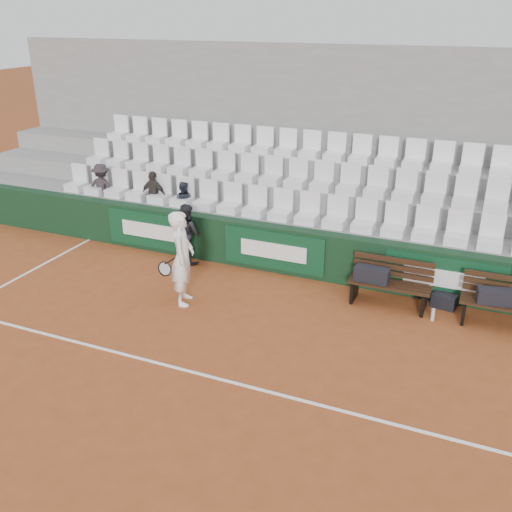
{
  "coord_description": "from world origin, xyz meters",
  "views": [
    {
      "loc": [
        3.72,
        -6.36,
        5.12
      ],
      "look_at": [
        0.01,
        2.4,
        1.0
      ],
      "focal_mm": 40.0,
      "sensor_mm": 36.0,
      "label": 1
    }
  ],
  "objects": [
    {
      "name": "grandstand_tier_back",
      "position": [
        0.0,
        6.53,
        0.95
      ],
      "size": [
        18.0,
        0.95,
        1.9
      ],
      "primitive_type": "cube",
      "color": "gray",
      "rests_on": "ground"
    },
    {
      "name": "spectator_a",
      "position": [
        -4.96,
        4.5,
        1.59
      ],
      "size": [
        0.83,
        0.57,
        1.18
      ],
      "primitive_type": "imported",
      "rotation": [
        0.0,
        0.0,
        3.33
      ],
      "color": "#292126",
      "rests_on": "grandstand_tier_front"
    },
    {
      "name": "bench_left",
      "position": [
        2.3,
        3.35,
        0.23
      ],
      "size": [
        1.5,
        0.56,
        0.45
      ],
      "primitive_type": "cube",
      "color": "black",
      "rests_on": "ground"
    },
    {
      "name": "spectator_c",
      "position": [
        -2.7,
        4.5,
        1.5
      ],
      "size": [
        0.54,
        0.45,
        0.99
      ],
      "primitive_type": "imported",
      "rotation": [
        0.0,
        0.0,
        3.31
      ],
      "color": "#1F252E",
      "rests_on": "grandstand_tier_front"
    },
    {
      "name": "back_barrier",
      "position": [
        0.07,
        3.99,
        0.5
      ],
      "size": [
        18.0,
        0.34,
        1.0
      ],
      "color": "black",
      "rests_on": "ground"
    },
    {
      "name": "ground",
      "position": [
        0.0,
        0.0,
        0.0
      ],
      "size": [
        80.0,
        80.0,
        0.0
      ],
      "primitive_type": "plane",
      "color": "brown",
      "rests_on": "ground"
    },
    {
      "name": "grandstand_tier_front",
      "position": [
        0.0,
        4.62,
        0.5
      ],
      "size": [
        18.0,
        0.95,
        1.0
      ],
      "primitive_type": "cube",
      "color": "gray",
      "rests_on": "ground"
    },
    {
      "name": "seat_row_mid",
      "position": [
        0.0,
        5.4,
        1.77
      ],
      "size": [
        11.9,
        0.44,
        0.63
      ],
      "primitive_type": "cube",
      "color": "silver",
      "rests_on": "grandstand_tier_mid"
    },
    {
      "name": "grandstand_tier_mid",
      "position": [
        0.0,
        5.58,
        0.72
      ],
      "size": [
        18.0,
        0.95,
        1.45
      ],
      "primitive_type": "cube",
      "color": "gray",
      "rests_on": "ground"
    },
    {
      "name": "water_bottle_far",
      "position": [
        3.15,
        3.08,
        0.12
      ],
      "size": [
        0.06,
        0.06,
        0.23
      ],
      "primitive_type": "cylinder",
      "color": "silver",
      "rests_on": "ground"
    },
    {
      "name": "sports_bag_left",
      "position": [
        1.96,
        3.33,
        0.59
      ],
      "size": [
        0.65,
        0.3,
        0.27
      ],
      "primitive_type": "cube",
      "rotation": [
        0.0,
        0.0,
        -0.04
      ],
      "color": "black",
      "rests_on": "bench_left"
    },
    {
      "name": "tennis_player",
      "position": [
        -1.29,
        1.97,
        0.91
      ],
      "size": [
        0.81,
        0.77,
        1.82
      ],
      "color": "white",
      "rests_on": "ground"
    },
    {
      "name": "water_bottle_near",
      "position": [
        1.62,
        3.49,
        0.13
      ],
      "size": [
        0.07,
        0.07,
        0.25
      ],
      "primitive_type": "cylinder",
      "color": "#AFBEC6",
      "rests_on": "ground"
    },
    {
      "name": "seat_row_front",
      "position": [
        0.0,
        4.45,
        1.31
      ],
      "size": [
        11.9,
        0.44,
        0.63
      ],
      "primitive_type": "cube",
      "color": "silver",
      "rests_on": "grandstand_tier_front"
    },
    {
      "name": "bench_right",
      "position": [
        4.3,
        3.33,
        0.23
      ],
      "size": [
        1.5,
        0.56,
        0.45
      ],
      "primitive_type": "cube",
      "color": "#311C0E",
      "rests_on": "ground"
    },
    {
      "name": "grandstand_rear_wall",
      "position": [
        0.0,
        7.15,
        2.2
      ],
      "size": [
        18.0,
        0.3,
        4.4
      ],
      "primitive_type": "cube",
      "color": "gray",
      "rests_on": "ground"
    },
    {
      "name": "court_baseline",
      "position": [
        0.0,
        0.0,
        0.0
      ],
      "size": [
        18.0,
        0.06,
        0.01
      ],
      "primitive_type": "cube",
      "color": "white",
      "rests_on": "ground"
    },
    {
      "name": "spectator_b",
      "position": [
        -3.48,
        4.5,
        1.57
      ],
      "size": [
        0.68,
        0.3,
        1.15
      ],
      "primitive_type": "imported",
      "rotation": [
        0.0,
        0.0,
        3.11
      ],
      "color": "#2E2925",
      "rests_on": "grandstand_tier_front"
    },
    {
      "name": "ball_kid",
      "position": [
        -2.17,
        3.68,
        0.66
      ],
      "size": [
        0.79,
        0.72,
        1.32
      ],
      "primitive_type": "imported",
      "rotation": [
        0.0,
        0.0,
        2.72
      ],
      "color": "black",
      "rests_on": "ground"
    },
    {
      "name": "sports_bag_ground",
      "position": [
        3.28,
        3.68,
        0.13
      ],
      "size": [
        0.48,
        0.35,
        0.27
      ],
      "primitive_type": "cube",
      "rotation": [
        0.0,
        0.0,
        -0.2
      ],
      "color": "black",
      "rests_on": "ground"
    },
    {
      "name": "seat_row_back",
      "position": [
        0.0,
        6.35,
        2.21
      ],
      "size": [
        11.9,
        0.44,
        0.63
      ],
      "primitive_type": "cube",
      "color": "white",
      "rests_on": "grandstand_tier_back"
    },
    {
      "name": "sports_bag_right",
      "position": [
        4.1,
        3.29,
        0.58
      ],
      "size": [
        0.6,
        0.36,
        0.26
      ],
      "primitive_type": "cube",
      "rotation": [
        0.0,
        0.0,
        0.18
      ],
      "color": "black",
      "rests_on": "bench_right"
    }
  ]
}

